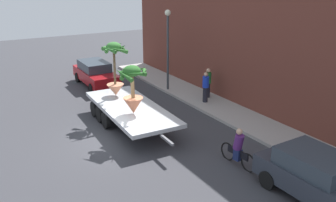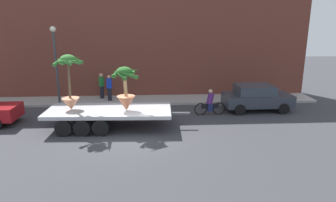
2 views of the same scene
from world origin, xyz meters
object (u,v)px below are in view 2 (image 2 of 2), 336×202
object	(u,v)px
potted_palm_middle	(125,89)
pedestrian_near_gate	(109,87)
cyclist	(210,103)
pedestrian_far_left	(102,85)
street_lamp	(55,55)
potted_palm_rear	(69,81)
flatbed_trailer	(104,113)
parked_car	(256,97)

from	to	relation	value
potted_palm_middle	pedestrian_near_gate	size ratio (longest dim) A/B	1.29
potted_palm_middle	cyclist	xyz separation A→B (m)	(4.67, 2.11, -1.42)
potted_palm_middle	pedestrian_far_left	bearing A→B (deg)	109.91
potted_palm_middle	street_lamp	bearing A→B (deg)	135.43
cyclist	potted_palm_middle	bearing A→B (deg)	-155.67
potted_palm_rear	pedestrian_far_left	world-z (taller)	potted_palm_rear
flatbed_trailer	potted_palm_rear	world-z (taller)	potted_palm_rear
potted_palm_middle	pedestrian_near_gate	bearing A→B (deg)	106.09
parked_car	pedestrian_near_gate	distance (m)	9.40
potted_palm_rear	flatbed_trailer	bearing A→B (deg)	-1.65
flatbed_trailer	street_lamp	world-z (taller)	street_lamp
flatbed_trailer	cyclist	xyz separation A→B (m)	(5.80, 1.84, -0.11)
parked_car	potted_palm_middle	bearing A→B (deg)	-159.77
parked_car	pedestrian_near_gate	size ratio (longest dim) A/B	2.37
pedestrian_near_gate	potted_palm_rear	bearing A→B (deg)	-104.99
potted_palm_middle	cyclist	bearing A→B (deg)	24.33
cyclist	street_lamp	world-z (taller)	street_lamp
flatbed_trailer	parked_car	world-z (taller)	parked_car
pedestrian_near_gate	pedestrian_far_left	distance (m)	0.85
flatbed_trailer	pedestrian_far_left	bearing A→B (deg)	99.80
cyclist	parked_car	size ratio (longest dim) A/B	0.45
potted_palm_rear	cyclist	distance (m)	7.85
flatbed_trailer	street_lamp	distance (m)	6.02
pedestrian_far_left	street_lamp	size ratio (longest dim) A/B	0.35
potted_palm_rear	potted_palm_middle	xyz separation A→B (m)	(2.76, -0.32, -0.36)
pedestrian_far_left	flatbed_trailer	bearing A→B (deg)	-80.20
cyclist	street_lamp	bearing A→B (deg)	165.38
cyclist	pedestrian_far_left	world-z (taller)	pedestrian_far_left
parked_car	street_lamp	world-z (taller)	street_lamp
potted_palm_rear	pedestrian_near_gate	distance (m)	5.16
street_lamp	potted_palm_rear	bearing A→B (deg)	-66.41
street_lamp	pedestrian_near_gate	bearing A→B (deg)	10.50
cyclist	pedestrian_far_left	bearing A→B (deg)	151.87
flatbed_trailer	potted_palm_middle	size ratio (longest dim) A/B	3.31
parked_car	pedestrian_far_left	xyz separation A→B (m)	(-9.70, 2.90, 0.22)
potted_palm_rear	cyclist	world-z (taller)	potted_palm_rear
flatbed_trailer	parked_car	size ratio (longest dim) A/B	1.80
cyclist	street_lamp	size ratio (longest dim) A/B	0.38
cyclist	pedestrian_near_gate	xyz separation A→B (m)	(-6.14, 3.00, 0.37)
potted_palm_rear	potted_palm_middle	bearing A→B (deg)	-6.53
pedestrian_far_left	street_lamp	distance (m)	3.55
parked_car	pedestrian_far_left	distance (m)	10.13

